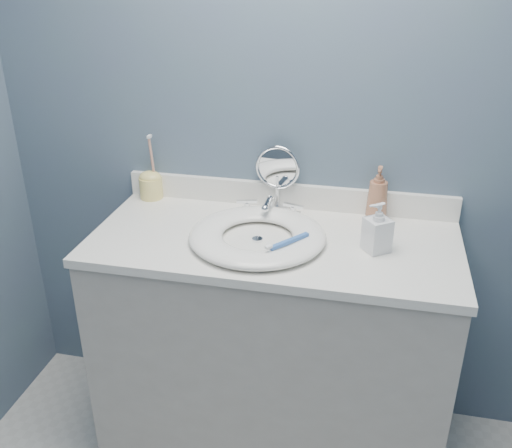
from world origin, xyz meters
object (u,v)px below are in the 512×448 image
(toothbrush_holder, at_px, (151,184))
(soap_bottle_amber, at_px, (378,193))
(soap_bottle_clear, at_px, (378,227))
(makeup_mirror, at_px, (277,175))

(toothbrush_holder, bearing_deg, soap_bottle_amber, -0.60)
(soap_bottle_amber, bearing_deg, toothbrush_holder, -176.38)
(soap_bottle_clear, xyz_separation_m, toothbrush_holder, (-0.86, 0.25, -0.02))
(makeup_mirror, distance_m, soap_bottle_clear, 0.45)
(soap_bottle_amber, height_order, soap_bottle_clear, soap_bottle_amber)
(makeup_mirror, height_order, soap_bottle_amber, makeup_mirror)
(soap_bottle_clear, bearing_deg, soap_bottle_amber, 145.41)
(soap_bottle_amber, xyz_separation_m, toothbrush_holder, (-0.85, 0.01, -0.04))
(makeup_mirror, relative_size, soap_bottle_clear, 1.49)
(soap_bottle_amber, xyz_separation_m, soap_bottle_clear, (0.01, -0.24, -0.02))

